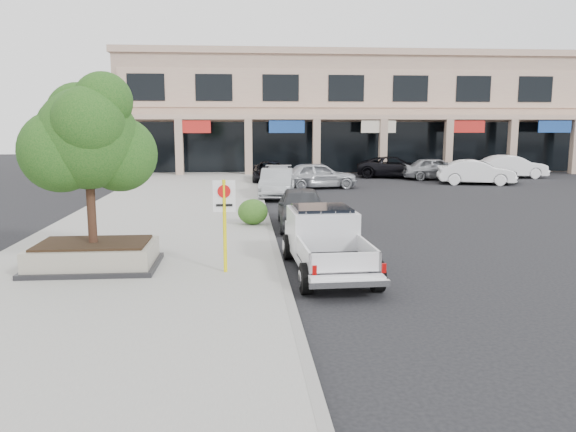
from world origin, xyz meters
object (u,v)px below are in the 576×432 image
(planter, at_px, (94,255))
(lot_car_e, at_px, (436,169))
(pickup_truck, at_px, (328,243))
(curb_car_d, at_px, (270,172))
(curb_car_c, at_px, (278,178))
(planter_tree, at_px, (95,139))
(lot_car_f, at_px, (511,167))
(lot_car_c, at_px, (479,172))
(lot_car_d, at_px, (395,167))
(lot_car_b, at_px, (476,172))
(curb_car_a, at_px, (302,207))
(lot_car_a, at_px, (318,175))
(curb_car_b, at_px, (277,183))
(no_parking_sign, at_px, (224,213))

(planter, distance_m, lot_car_e, 28.79)
(pickup_truck, xyz_separation_m, curb_car_d, (-0.32, 22.67, -0.12))
(planter, relative_size, curb_car_c, 0.69)
(planter_tree, bearing_deg, pickup_truck, -5.88)
(lot_car_e, height_order, lot_car_f, lot_car_f)
(planter, distance_m, planter_tree, 2.95)
(curb_car_c, bearing_deg, planter, -103.08)
(lot_car_f, bearing_deg, lot_car_c, 130.32)
(lot_car_c, relative_size, lot_car_d, 0.93)
(lot_car_c, bearing_deg, lot_car_e, 51.60)
(curb_car_d, distance_m, lot_car_d, 9.48)
(curb_car_c, height_order, lot_car_b, lot_car_b)
(curb_car_a, bearing_deg, lot_car_a, 81.95)
(curb_car_c, bearing_deg, lot_car_d, 43.06)
(lot_car_b, relative_size, lot_car_f, 0.96)
(pickup_truck, bearing_deg, planter_tree, 172.00)
(curb_car_a, xyz_separation_m, curb_car_d, (-0.35, 16.12, -0.05))
(pickup_truck, distance_m, lot_car_a, 19.27)
(lot_car_f, bearing_deg, curb_car_d, 96.70)
(curb_car_a, height_order, lot_car_f, lot_car_f)
(planter, distance_m, curb_car_b, 15.78)
(no_parking_sign, xyz_separation_m, pickup_truck, (2.60, 0.20, -0.83))
(lot_car_c, distance_m, lot_car_f, 4.75)
(pickup_truck, relative_size, lot_car_a, 1.11)
(no_parking_sign, height_order, curb_car_b, no_parking_sign)
(curb_car_b, distance_m, lot_car_f, 19.56)
(planter, xyz_separation_m, lot_car_b, (18.58, 20.05, 0.30))
(curb_car_b, bearing_deg, lot_car_e, 42.87)
(lot_car_d, bearing_deg, no_parking_sign, 170.52)
(curb_car_b, relative_size, lot_car_e, 1.01)
(pickup_truck, bearing_deg, curb_car_d, 88.69)
(lot_car_b, bearing_deg, curb_car_a, 151.35)
(no_parking_sign, relative_size, lot_car_e, 0.51)
(curb_car_a, bearing_deg, curb_car_b, 94.98)
(pickup_truck, relative_size, lot_car_c, 1.02)
(curb_car_c, xyz_separation_m, lot_car_e, (11.21, 5.10, 0.09))
(planter_tree, height_order, lot_car_a, planter_tree)
(lot_car_b, bearing_deg, pickup_truck, 161.81)
(pickup_truck, xyz_separation_m, lot_car_a, (2.35, 19.13, -0.02))
(planter_tree, relative_size, curb_car_a, 0.92)
(curb_car_b, height_order, lot_car_c, curb_car_b)
(planter_tree, relative_size, lot_car_c, 0.80)
(curb_car_c, distance_m, lot_car_f, 17.96)
(curb_car_b, xyz_separation_m, lot_car_f, (17.23, 9.26, 0.05))
(lot_car_a, relative_size, lot_car_f, 0.95)
(curb_car_b, bearing_deg, curb_car_c, 91.85)
(lot_car_b, bearing_deg, curb_car_b, 125.66)
(lot_car_e, bearing_deg, pickup_truck, 160.82)
(curb_car_a, bearing_deg, planter, -132.00)
(planter_tree, relative_size, curb_car_b, 0.88)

